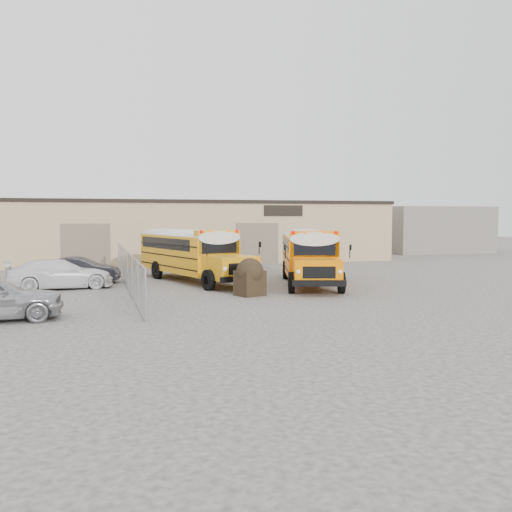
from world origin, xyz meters
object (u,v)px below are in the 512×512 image
object	(u,v)px
school_bus_left	(149,246)
tarp_bundle	(250,276)
school_bus_right	(301,246)
car_dark	(80,270)
car_white	(60,274)

from	to	relation	value
school_bus_left	tarp_bundle	world-z (taller)	school_bus_left
school_bus_right	tarp_bundle	size ratio (longest dim) A/B	5.97
tarp_bundle	car_dark	size ratio (longest dim) A/B	0.40
car_white	school_bus_right	bearing A→B (deg)	-80.69
school_bus_left	school_bus_right	world-z (taller)	school_bus_left
school_bus_right	car_dark	distance (m)	13.40
school_bus_right	tarp_bundle	bearing A→B (deg)	-122.43
tarp_bundle	car_white	size ratio (longest dim) A/B	0.34
school_bus_left	school_bus_right	xyz separation A→B (m)	(9.10, -2.70, -0.01)
car_dark	school_bus_right	bearing A→B (deg)	-71.77
school_bus_left	car_white	xyz separation A→B (m)	(-4.96, -7.19, -0.93)
car_white	car_dark	bearing A→B (deg)	-29.69
school_bus_left	tarp_bundle	size ratio (longest dim) A/B	6.00
school_bus_right	car_white	size ratio (longest dim) A/B	2.00
school_bus_left	car_dark	world-z (taller)	school_bus_left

